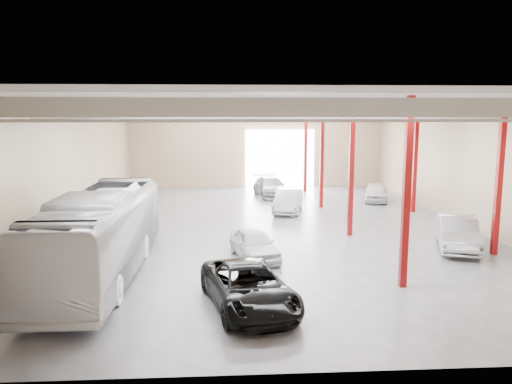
{
  "coord_description": "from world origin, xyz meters",
  "views": [
    {
      "loc": [
        -2.72,
        -27.42,
        6.35
      ],
      "look_at": [
        -1.1,
        -0.98,
        2.2
      ],
      "focal_mm": 35.0,
      "sensor_mm": 36.0,
      "label": 1
    }
  ],
  "objects": [
    {
      "name": "depot_shell",
      "position": [
        0.13,
        0.48,
        4.98
      ],
      "size": [
        22.12,
        32.12,
        7.06
      ],
      "color": "#45454A",
      "rests_on": "ground"
    },
    {
      "name": "coach_bus",
      "position": [
        -7.66,
        -8.0,
        1.69
      ],
      "size": [
        2.9,
        12.13,
        3.37
      ],
      "primitive_type": "imported",
      "rotation": [
        0.0,
        0.0,
        -0.01
      ],
      "color": "silver",
      "rests_on": "ground"
    },
    {
      "name": "black_sedan",
      "position": [
        -2.0,
        -11.72,
        0.72
      ],
      "size": [
        3.55,
        5.63,
        1.45
      ],
      "primitive_type": "imported",
      "rotation": [
        0.0,
        0.0,
        0.23
      ],
      "color": "black",
      "rests_on": "ground"
    },
    {
      "name": "car_row_a",
      "position": [
        -1.49,
        -6.0,
        0.66
      ],
      "size": [
        2.42,
        4.15,
        1.33
      ],
      "primitive_type": "imported",
      "rotation": [
        0.0,
        0.0,
        0.23
      ],
      "color": "silver",
      "rests_on": "ground"
    },
    {
      "name": "car_row_b",
      "position": [
        1.35,
        4.5,
        0.73
      ],
      "size": [
        2.57,
        4.69,
        1.47
      ],
      "primitive_type": "imported",
      "rotation": [
        0.0,
        0.0,
        -0.24
      ],
      "color": "#B4B4B9",
      "rests_on": "ground"
    },
    {
      "name": "car_row_c",
      "position": [
        0.76,
        10.81,
        0.74
      ],
      "size": [
        2.75,
        5.36,
        1.49
      ],
      "primitive_type": "imported",
      "rotation": [
        0.0,
        0.0,
        0.13
      ],
      "color": "slate",
      "rests_on": "ground"
    },
    {
      "name": "car_right_near",
      "position": [
        8.22,
        -5.03,
        0.79
      ],
      "size": [
        3.14,
        5.06,
        1.57
      ],
      "primitive_type": "imported",
      "rotation": [
        0.0,
        0.0,
        -0.34
      ],
      "color": "#A5A5A9",
      "rests_on": "ground"
    },
    {
      "name": "car_right_far",
      "position": [
        8.3,
        8.17,
        0.67
      ],
      "size": [
        2.68,
        4.25,
        1.35
      ],
      "primitive_type": "imported",
      "rotation": [
        0.0,
        0.0,
        -0.3
      ],
      "color": "silver",
      "rests_on": "ground"
    }
  ]
}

